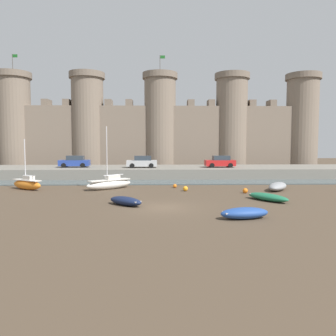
{
  "coord_description": "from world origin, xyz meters",
  "views": [
    {
      "loc": [
        -0.28,
        -23.59,
        4.64
      ],
      "look_at": [
        0.55,
        5.13,
        2.5
      ],
      "focal_mm": 35.0,
      "sensor_mm": 36.0,
      "label": 1
    }
  ],
  "objects": [
    {
      "name": "ground_plane",
      "position": [
        0.0,
        0.0,
        0.0
      ],
      "size": [
        160.0,
        160.0,
        0.0
      ],
      "primitive_type": "plane",
      "color": "#4C3D2D"
    },
    {
      "name": "water_channel",
      "position": [
        0.0,
        15.09,
        0.05
      ],
      "size": [
        80.0,
        4.5,
        0.1
      ],
      "primitive_type": "cube",
      "color": "#47565B",
      "rests_on": "ground"
    },
    {
      "name": "quay_road",
      "position": [
        0.0,
        22.34,
        0.69
      ],
      "size": [
        61.47,
        10.0,
        1.38
      ],
      "primitive_type": "cube",
      "color": "slate",
      "rests_on": "ground"
    },
    {
      "name": "castle",
      "position": [
        -0.0,
        33.1,
        7.31
      ],
      "size": [
        55.43,
        5.97,
        19.61
      ],
      "color": "#7A6B5B",
      "rests_on": "ground"
    },
    {
      "name": "sailboat_near_channel_right",
      "position": [
        -5.29,
        9.79,
        0.59
      ],
      "size": [
        4.68,
        4.13,
        6.4
      ],
      "color": "silver",
      "rests_on": "ground"
    },
    {
      "name": "sailboat_near_channel_left",
      "position": [
        -13.56,
        9.6,
        0.61
      ],
      "size": [
        3.92,
        2.99,
        5.11
      ],
      "color": "orange",
      "rests_on": "ground"
    },
    {
      "name": "rowboat_midflat_centre",
      "position": [
        8.6,
        2.54,
        0.32
      ],
      "size": [
        3.14,
        3.9,
        0.6
      ],
      "color": "#1E6B47",
      "rests_on": "ground"
    },
    {
      "name": "rowboat_foreground_left",
      "position": [
        -2.77,
        0.87,
        0.35
      ],
      "size": [
        3.1,
        2.88,
        0.66
      ],
      "color": "#141E3D",
      "rests_on": "ground"
    },
    {
      "name": "rowboat_midflat_right",
      "position": [
        5.02,
        -3.78,
        0.37
      ],
      "size": [
        3.27,
        1.75,
        0.71
      ],
      "color": "#234793",
      "rests_on": "ground"
    },
    {
      "name": "rowboat_foreground_centre",
      "position": [
        11.57,
        8.4,
        0.41
      ],
      "size": [
        3.39,
        4.15,
        0.79
      ],
      "color": "gray",
      "rests_on": "ground"
    },
    {
      "name": "mooring_buoy_near_shore",
      "position": [
        1.43,
        10.56,
        0.2
      ],
      "size": [
        0.4,
        0.4,
        0.4
      ],
      "primitive_type": "sphere",
      "color": "orange",
      "rests_on": "ground"
    },
    {
      "name": "mooring_buoy_off_centre",
      "position": [
        7.84,
        6.62,
        0.24
      ],
      "size": [
        0.48,
        0.48,
        0.48
      ],
      "primitive_type": "sphere",
      "color": "orange",
      "rests_on": "ground"
    },
    {
      "name": "mooring_buoy_near_channel",
      "position": [
        2.34,
        8.13,
        0.25
      ],
      "size": [
        0.5,
        0.5,
        0.5
      ],
      "primitive_type": "sphere",
      "color": "orange",
      "rests_on": "ground"
    },
    {
      "name": "car_quay_east",
      "position": [
        -2.54,
        21.05,
        2.15
      ],
      "size": [
        4.16,
        2.0,
        1.62
      ],
      "color": "#B2B5B7",
      "rests_on": "quay_road"
    },
    {
      "name": "car_quay_centre_west",
      "position": [
        8.23,
        21.25,
        2.15
      ],
      "size": [
        4.16,
        2.0,
        1.62
      ],
      "color": "red",
      "rests_on": "quay_road"
    },
    {
      "name": "car_quay_centre_east",
      "position": [
        -11.89,
        21.97,
        2.15
      ],
      "size": [
        4.16,
        2.0,
        1.62
      ],
      "color": "#263F99",
      "rests_on": "quay_road"
    }
  ]
}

